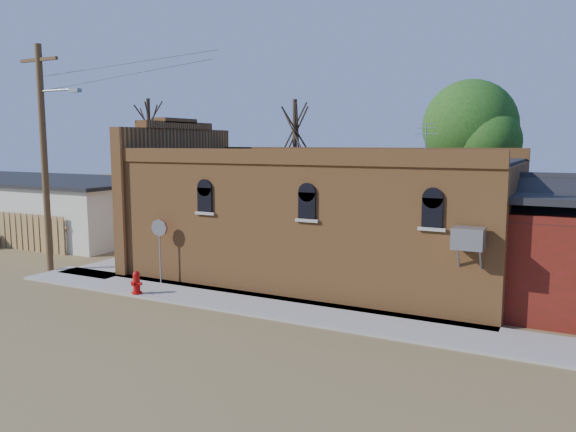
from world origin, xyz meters
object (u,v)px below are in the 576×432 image
at_px(fire_hydrant, 136,283).
at_px(stop_sign, 160,234).
at_px(brick_bar, 315,217).
at_px(trash_barrel, 175,248).
at_px(utility_pole, 45,154).

bearing_deg(fire_hydrant, stop_sign, 81.42).
bearing_deg(brick_bar, fire_hydrant, -126.99).
bearing_deg(trash_barrel, utility_pole, -123.29).
bearing_deg(stop_sign, trash_barrel, 136.60).
bearing_deg(utility_pole, fire_hydrant, -12.04).
bearing_deg(stop_sign, utility_pole, -161.99).
bearing_deg(utility_pole, trash_barrel, 56.71).
bearing_deg(trash_barrel, stop_sign, -57.42).
relative_size(brick_bar, trash_barrel, 20.50).
height_order(utility_pole, trash_barrel, utility_pole).
bearing_deg(brick_bar, trash_barrel, 179.69).
xyz_separation_m(utility_pole, trash_barrel, (2.84, 4.33, -4.29)).
bearing_deg(trash_barrel, fire_hydrant, -63.16).
xyz_separation_m(brick_bar, trash_barrel, (-6.94, 0.04, -1.86)).
distance_m(brick_bar, fire_hydrant, 7.13).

